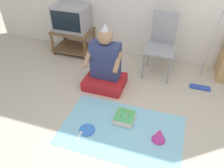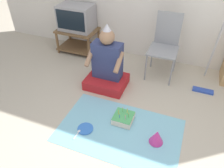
# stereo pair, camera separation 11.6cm
# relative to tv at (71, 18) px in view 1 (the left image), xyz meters

# --- Properties ---
(ground_plane) EXTENTS (16.00, 16.00, 0.00)m
(ground_plane) POSITION_rel_tv_xyz_m (1.52, -1.68, -0.62)
(ground_plane) COLOR #BCB29E
(tv_stand) EXTENTS (0.68, 0.48, 0.41)m
(tv_stand) POSITION_rel_tv_xyz_m (-0.00, -0.01, -0.37)
(tv_stand) COLOR brown
(tv_stand) RESTS_ON ground_plane
(tv) EXTENTS (0.56, 0.41, 0.42)m
(tv) POSITION_rel_tv_xyz_m (0.00, 0.00, 0.00)
(tv) COLOR #99999E
(tv) RESTS_ON tv_stand
(folding_chair) EXTENTS (0.41, 0.43, 0.93)m
(folding_chair) POSITION_rel_tv_xyz_m (1.54, -0.18, -0.10)
(folding_chair) COLOR gray
(folding_chair) RESTS_ON ground_plane
(dust_mop) EXTENTS (0.28, 0.45, 1.14)m
(dust_mop) POSITION_rel_tv_xyz_m (2.19, -0.33, -0.29)
(dust_mop) COLOR #2D4CB2
(dust_mop) RESTS_ON ground_plane
(person_seated) EXTENTS (0.56, 0.45, 0.92)m
(person_seated) POSITION_rel_tv_xyz_m (0.87, -0.79, -0.31)
(person_seated) COLOR red
(person_seated) RESTS_ON ground_plane
(party_cloth) EXTENTS (1.39, 0.87, 0.01)m
(party_cloth) POSITION_rel_tv_xyz_m (1.34, -1.54, -0.62)
(party_cloth) COLOR #7FC6E0
(party_cloth) RESTS_ON ground_plane
(birthday_cake) EXTENTS (0.23, 0.23, 0.16)m
(birthday_cake) POSITION_rel_tv_xyz_m (1.33, -1.38, -0.57)
(birthday_cake) COLOR #F4E0C6
(birthday_cake) RESTS_ON party_cloth
(party_hat_blue) EXTENTS (0.16, 0.16, 0.17)m
(party_hat_blue) POSITION_rel_tv_xyz_m (1.76, -1.55, -0.53)
(party_hat_blue) COLOR #CC338C
(party_hat_blue) RESTS_ON party_cloth
(paper_plate) EXTENTS (0.18, 0.18, 0.01)m
(paper_plate) POSITION_rel_tv_xyz_m (0.96, -1.67, -0.61)
(paper_plate) COLOR blue
(paper_plate) RESTS_ON party_cloth
(plastic_spoon_near) EXTENTS (0.04, 0.15, 0.01)m
(plastic_spoon_near) POSITION_rel_tv_xyz_m (0.91, -1.74, -0.61)
(plastic_spoon_near) COLOR white
(plastic_spoon_near) RESTS_ON party_cloth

